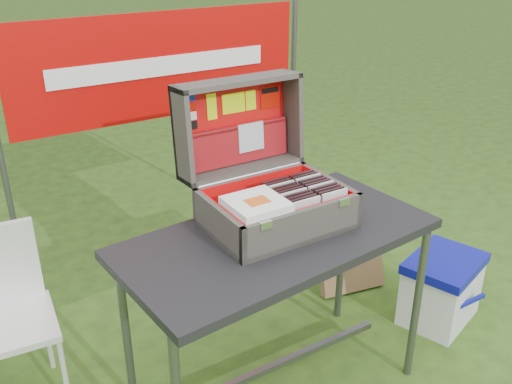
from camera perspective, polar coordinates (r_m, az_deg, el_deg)
table at (r=2.57m, az=1.99°, el=-12.19°), size 1.36×0.77×0.82m
table_top at (r=2.35m, az=2.13°, el=-4.64°), size 1.36×0.77×0.04m
table_leg_fr at (r=2.74m, az=15.75°, el=-11.01°), size 0.04×0.04×0.78m
table_leg_bl at (r=2.57m, az=-12.87°, el=-13.39°), size 0.04×0.04×0.78m
table_leg_br at (r=3.06m, az=8.54°, el=-6.25°), size 0.04×0.04×0.78m
table_brace at (r=2.75m, az=1.90°, el=-16.97°), size 1.16×0.03×0.03m
suitcase at (r=2.34m, az=1.35°, el=3.34°), size 0.58×0.57×0.56m
suitcase_base_bottom at (r=2.41m, az=2.06°, el=-3.04°), size 0.58×0.41×0.02m
suitcase_base_wall_front at (r=2.24m, az=4.84°, el=-3.54°), size 0.58×0.02×0.15m
suitcase_base_wall_back at (r=2.53m, az=-0.36°, el=0.04°), size 0.58×0.02×0.15m
suitcase_base_wall_left at (r=2.25m, az=-3.80°, el=-3.30°), size 0.02×0.41×0.15m
suitcase_base_wall_right at (r=2.53m, az=7.31°, el=-0.15°), size 0.02×0.41×0.15m
suitcase_liner_floor at (r=2.40m, az=2.06°, el=-2.74°), size 0.53×0.37×0.01m
suitcase_latch_left at (r=2.10m, az=1.01°, el=-3.34°), size 0.05×0.01×0.03m
suitcase_latch_right at (r=2.30m, az=8.79°, el=-1.00°), size 0.05×0.01×0.03m
suitcase_hinge at (r=2.50m, az=-0.50°, el=1.73°), size 0.52×0.02×0.02m
suitcase_lid_back at (r=2.56m, az=-2.37°, el=6.92°), size 0.58×0.05×0.41m
suitcase_lid_rim_far at (r=2.47m, az=-1.86°, el=11.01°), size 0.58×0.16×0.03m
suitcase_lid_rim_near at (r=2.56m, az=-1.40°, el=2.43°), size 0.58×0.16×0.03m
suitcase_lid_rim_left at (r=2.39m, az=-7.39°, el=5.48°), size 0.02×0.19×0.42m
suitcase_lid_rim_right at (r=2.65m, az=3.60°, el=7.61°), size 0.02×0.19×0.42m
suitcase_lid_liner at (r=2.55m, az=-2.21°, el=6.86°), size 0.53×0.03×0.36m
suitcase_liner_wall_front at (r=2.24m, az=4.64°, el=-3.14°), size 0.53×0.01×0.13m
suitcase_liner_wall_back at (r=2.51m, az=-0.19°, el=0.16°), size 0.53×0.01×0.13m
suitcase_liner_wall_left at (r=2.25m, az=-3.49°, el=-2.96°), size 0.01×0.37×0.13m
suitcase_liner_wall_right at (r=2.52m, az=7.07°, el=0.01°), size 0.01×0.37×0.13m
suitcase_lid_pocket at (r=2.56m, az=-1.88°, el=4.70°), size 0.51×0.04×0.17m
suitcase_pocket_edge at (r=2.53m, az=-1.91°, el=6.45°), size 0.50×0.02×0.02m
suitcase_pocket_cd at (r=2.57m, az=-0.52°, el=5.52°), size 0.13×0.02×0.13m
lid_sticker_cc_a at (r=2.42m, az=-6.73°, el=9.36°), size 0.06×0.01×0.04m
lid_sticker_cc_b at (r=2.43m, az=-6.65°, el=8.44°), size 0.06×0.01×0.04m
lid_sticker_cc_c at (r=2.44m, az=-6.57°, el=7.53°), size 0.06×0.01×0.04m
lid_sticker_cc_d at (r=2.45m, az=-6.49°, el=6.62°), size 0.06×0.01×0.04m
lid_card_neon_tall at (r=2.48m, az=-4.45°, el=8.49°), size 0.05×0.01×0.11m
lid_card_neon_main at (r=2.52m, az=-2.26°, el=8.88°), size 0.11×0.01×0.09m
lid_card_neon_small at (r=2.57m, az=-0.54°, el=9.17°), size 0.05×0.01×0.09m
lid_sticker_band at (r=2.62m, az=1.41°, el=9.49°), size 0.10×0.01×0.10m
lid_sticker_band_bar at (r=2.61m, az=1.39°, el=10.13°), size 0.09×0.00×0.02m
cd_left_0 at (r=2.27m, az=5.06°, el=-2.39°), size 0.13×0.01×0.15m
cd_left_1 at (r=2.29m, az=4.72°, el=-2.17°), size 0.13×0.01×0.15m
cd_left_2 at (r=2.30m, az=4.39°, el=-1.95°), size 0.13×0.01×0.15m
cd_left_3 at (r=2.32m, az=4.07°, el=-1.74°), size 0.13×0.01×0.15m
cd_left_4 at (r=2.34m, az=3.75°, el=-1.53°), size 0.13×0.01×0.15m
cd_left_5 at (r=2.35m, az=3.43°, el=-1.32°), size 0.13×0.01×0.15m
cd_left_6 at (r=2.37m, az=3.12°, el=-1.11°), size 0.13×0.01×0.15m
cd_left_7 at (r=2.39m, az=2.81°, el=-0.91°), size 0.13×0.01×0.15m
cd_left_8 at (r=2.40m, az=2.50°, el=-0.71°), size 0.13×0.01×0.15m
cd_left_9 at (r=2.42m, az=2.21°, el=-0.51°), size 0.13×0.01×0.15m
cd_left_10 at (r=2.44m, az=1.91°, el=-0.32°), size 0.13×0.01×0.15m
cd_right_0 at (r=2.35m, az=7.79°, el=-1.56°), size 0.13×0.01×0.15m
cd_right_1 at (r=2.36m, az=7.45°, el=-1.35°), size 0.13×0.01×0.15m
cd_right_2 at (r=2.38m, az=7.11°, el=-1.15°), size 0.13×0.01×0.15m
cd_right_3 at (r=2.40m, az=6.77°, el=-0.95°), size 0.13×0.01×0.15m
cd_right_4 at (r=2.41m, az=6.44°, el=-0.75°), size 0.13×0.01×0.15m
cd_right_5 at (r=2.43m, az=6.12°, el=-0.55°), size 0.13×0.01×0.15m
cd_right_6 at (r=2.44m, az=5.80°, el=-0.35°), size 0.13×0.01×0.15m
cd_right_7 at (r=2.46m, az=5.48°, el=-0.16°), size 0.13×0.01×0.15m
cd_right_8 at (r=2.48m, az=5.17°, el=0.03°), size 0.13×0.01×0.15m
cd_right_9 at (r=2.49m, az=4.86°, el=0.21°), size 0.13×0.01×0.15m
cd_right_10 at (r=2.51m, az=4.56°, el=0.40°), size 0.13×0.01×0.15m
songbook_0 at (r=2.21m, az=0.00°, el=-1.47°), size 0.22×0.22×0.00m
songbook_1 at (r=2.21m, az=0.00°, el=-1.36°), size 0.22×0.22×0.00m
songbook_2 at (r=2.21m, az=0.00°, el=-1.24°), size 0.22×0.22×0.00m
songbook_3 at (r=2.21m, az=0.00°, el=-1.12°), size 0.22×0.22×0.00m
songbook_4 at (r=2.20m, az=0.00°, el=-1.01°), size 0.22×0.22×0.00m
songbook_5 at (r=2.20m, az=0.00°, el=-0.89°), size 0.22×0.22×0.00m
songbook_graphic at (r=2.19m, az=0.14°, el=-0.89°), size 0.09×0.07×0.00m
cooler at (r=3.27m, az=18.02°, el=-9.19°), size 0.51×0.44×0.37m
cooler_body at (r=3.29m, az=17.96°, el=-9.56°), size 0.48×0.42×0.32m
cooler_lid at (r=3.19m, az=18.41°, el=-6.77°), size 0.51×0.44×0.05m
cooler_handle at (r=3.18m, az=20.39°, el=-10.34°), size 0.25×0.02×0.02m
chair at (r=2.71m, az=-23.34°, el=-12.38°), size 0.40×0.44×0.82m
chair_seat at (r=2.70m, az=-23.37°, el=-12.22°), size 0.40×0.40×0.03m
chair_leg_fr at (r=2.72m, az=-18.61°, el=-16.75°), size 0.02×0.02×0.42m
chair_leg_br at (r=2.96m, az=-20.19°, el=-13.06°), size 0.02×0.02×0.42m
chair_upright_right at (r=2.76m, az=-21.51°, el=-6.18°), size 0.02×0.02×0.39m
cardboard_box at (r=3.40m, az=9.41°, el=-6.39°), size 0.42×0.24×0.42m
banner_post_left at (r=3.03m, az=-23.80°, el=1.27°), size 0.03×0.03×1.70m
banner_post_right at (r=3.61m, az=3.61°, el=7.07°), size 0.03×0.03×1.70m
banner at (r=3.09m, az=-9.40°, el=12.35°), size 1.60×0.02×0.55m
banner_text at (r=3.08m, az=-9.31°, el=12.31°), size 1.20×0.00×0.10m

